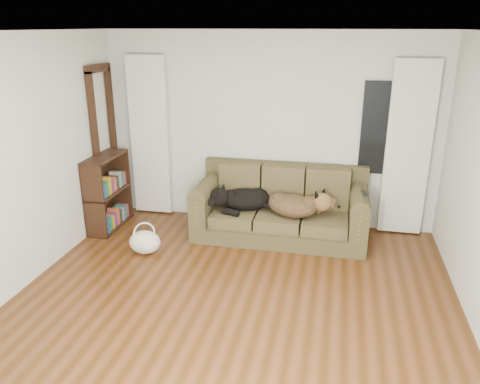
% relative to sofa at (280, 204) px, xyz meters
% --- Properties ---
extents(floor, '(5.00, 5.00, 0.00)m').
position_rel_sofa_xyz_m(floor, '(-0.25, -1.98, -0.45)').
color(floor, '#3F220B').
rests_on(floor, ground).
extents(ceiling, '(5.00, 5.00, 0.00)m').
position_rel_sofa_xyz_m(ceiling, '(-0.25, -1.98, 2.15)').
color(ceiling, white).
rests_on(ceiling, ground).
extents(wall_back, '(4.50, 0.04, 2.60)m').
position_rel_sofa_xyz_m(wall_back, '(-0.25, 0.52, 0.85)').
color(wall_back, beige).
rests_on(wall_back, ground).
extents(curtain_left, '(0.55, 0.08, 2.25)m').
position_rel_sofa_xyz_m(curtain_left, '(-1.95, 0.44, 0.70)').
color(curtain_left, silver).
rests_on(curtain_left, ground).
extents(curtain_right, '(0.55, 0.08, 2.25)m').
position_rel_sofa_xyz_m(curtain_right, '(1.55, 0.44, 0.70)').
color(curtain_right, silver).
rests_on(curtain_right, ground).
extents(window_pane, '(0.50, 0.03, 1.20)m').
position_rel_sofa_xyz_m(window_pane, '(1.20, 0.50, 0.95)').
color(window_pane, black).
rests_on(window_pane, wall_back).
extents(door_casing, '(0.07, 0.60, 2.10)m').
position_rel_sofa_xyz_m(door_casing, '(-2.45, 0.07, 0.60)').
color(door_casing, black).
rests_on(door_casing, ground).
extents(sofa, '(2.21, 0.95, 0.90)m').
position_rel_sofa_xyz_m(sofa, '(0.00, 0.00, 0.00)').
color(sofa, '#373322').
rests_on(sofa, floor).
extents(dog_black_lab, '(0.70, 0.53, 0.28)m').
position_rel_sofa_xyz_m(dog_black_lab, '(-0.50, -0.01, 0.03)').
color(dog_black_lab, black).
rests_on(dog_black_lab, sofa).
extents(dog_shepherd, '(0.80, 0.68, 0.30)m').
position_rel_sofa_xyz_m(dog_shepherd, '(0.21, -0.09, 0.04)').
color(dog_shepherd, black).
rests_on(dog_shepherd, sofa).
extents(tv_remote, '(0.10, 0.20, 0.02)m').
position_rel_sofa_xyz_m(tv_remote, '(1.04, -0.13, 0.28)').
color(tv_remote, black).
rests_on(tv_remote, sofa).
extents(tote_bag, '(0.47, 0.41, 0.28)m').
position_rel_sofa_xyz_m(tote_bag, '(-1.55, -0.84, -0.29)').
color(tote_bag, silver).
rests_on(tote_bag, floor).
extents(bookshelf, '(0.34, 0.83, 1.02)m').
position_rel_sofa_xyz_m(bookshelf, '(-2.34, -0.18, 0.05)').
color(bookshelf, black).
rests_on(bookshelf, floor).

